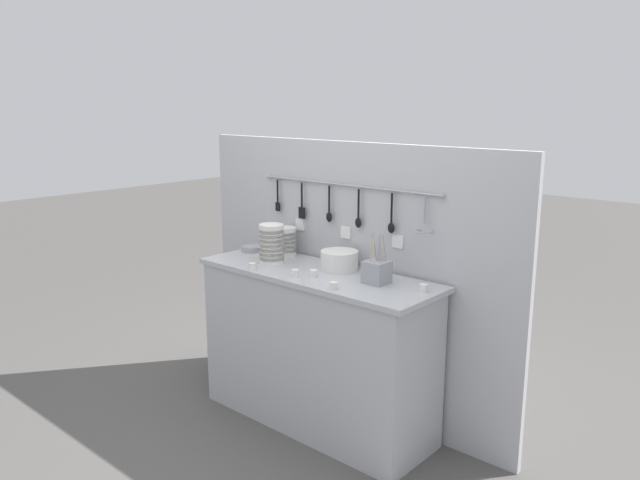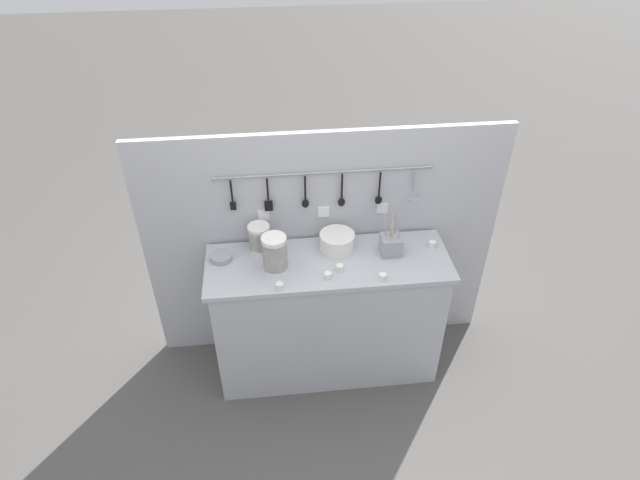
{
  "view_description": "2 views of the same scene",
  "coord_description": "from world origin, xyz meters",
  "px_view_note": "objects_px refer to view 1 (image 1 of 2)",
  "views": [
    {
      "loc": [
        2.27,
        -2.55,
        1.88
      ],
      "look_at": [
        0.05,
        -0.03,
        1.13
      ],
      "focal_mm": 35.0,
      "sensor_mm": 36.0,
      "label": 1
    },
    {
      "loc": [
        -0.32,
        -2.47,
        2.98
      ],
      "look_at": [
        -0.05,
        0.04,
        1.07
      ],
      "focal_mm": 30.0,
      "sensor_mm": 36.0,
      "label": 2
    }
  ],
  "objects_px": {
    "plate_stack": "(339,260)",
    "steel_mixing_bowl": "(252,249)",
    "cup_front_right": "(295,273)",
    "cup_edge_near": "(423,288)",
    "cup_centre": "(313,273)",
    "cup_mid_row": "(334,286)",
    "cutlery_caddy": "(377,271)",
    "bowl_stack_tall_left": "(272,244)",
    "cup_back_left": "(253,266)",
    "bowl_stack_wide_centre": "(286,241)"
  },
  "relations": [
    {
      "from": "plate_stack",
      "to": "steel_mixing_bowl",
      "type": "relative_size",
      "value": 1.64
    },
    {
      "from": "cup_front_right",
      "to": "cup_edge_near",
      "type": "bearing_deg",
      "value": 18.28
    },
    {
      "from": "cup_front_right",
      "to": "cup_centre",
      "type": "bearing_deg",
      "value": 38.18
    },
    {
      "from": "cup_edge_near",
      "to": "plate_stack",
      "type": "bearing_deg",
      "value": 175.58
    },
    {
      "from": "plate_stack",
      "to": "cup_centre",
      "type": "bearing_deg",
      "value": -93.24
    },
    {
      "from": "cup_mid_row",
      "to": "cup_centre",
      "type": "xyz_separation_m",
      "value": [
        -0.24,
        0.11,
        0.0
      ]
    },
    {
      "from": "cup_front_right",
      "to": "cup_edge_near",
      "type": "xyz_separation_m",
      "value": [
        0.68,
        0.23,
        0.0
      ]
    },
    {
      "from": "steel_mixing_bowl",
      "to": "cutlery_caddy",
      "type": "bearing_deg",
      "value": -2.54
    },
    {
      "from": "cup_mid_row",
      "to": "cup_centre",
      "type": "bearing_deg",
      "value": 155.54
    },
    {
      "from": "bowl_stack_tall_left",
      "to": "cup_edge_near",
      "type": "distance_m",
      "value": 0.99
    },
    {
      "from": "cup_centre",
      "to": "cup_back_left",
      "type": "distance_m",
      "value": 0.38
    },
    {
      "from": "cutlery_caddy",
      "to": "cup_back_left",
      "type": "distance_m",
      "value": 0.74
    },
    {
      "from": "bowl_stack_wide_centre",
      "to": "cutlery_caddy",
      "type": "relative_size",
      "value": 0.64
    },
    {
      "from": "cup_front_right",
      "to": "cup_edge_near",
      "type": "height_order",
      "value": "same"
    },
    {
      "from": "cup_mid_row",
      "to": "cup_back_left",
      "type": "distance_m",
      "value": 0.6
    },
    {
      "from": "bowl_stack_tall_left",
      "to": "plate_stack",
      "type": "distance_m",
      "value": 0.43
    },
    {
      "from": "cup_mid_row",
      "to": "cup_back_left",
      "type": "height_order",
      "value": "same"
    },
    {
      "from": "steel_mixing_bowl",
      "to": "cutlery_caddy",
      "type": "distance_m",
      "value": 1.03
    },
    {
      "from": "steel_mixing_bowl",
      "to": "cup_edge_near",
      "type": "bearing_deg",
      "value": -0.7
    },
    {
      "from": "cutlery_caddy",
      "to": "cup_edge_near",
      "type": "bearing_deg",
      "value": 6.2
    },
    {
      "from": "cup_centre",
      "to": "cup_back_left",
      "type": "height_order",
      "value": "same"
    },
    {
      "from": "cup_centre",
      "to": "plate_stack",
      "type": "bearing_deg",
      "value": 86.76
    },
    {
      "from": "steel_mixing_bowl",
      "to": "cup_front_right",
      "type": "xyz_separation_m",
      "value": [
        0.62,
        -0.24,
        0.0
      ]
    },
    {
      "from": "plate_stack",
      "to": "cutlery_caddy",
      "type": "height_order",
      "value": "cutlery_caddy"
    },
    {
      "from": "cup_back_left",
      "to": "cutlery_caddy",
      "type": "bearing_deg",
      "value": 20.32
    },
    {
      "from": "bowl_stack_tall_left",
      "to": "cup_front_right",
      "type": "bearing_deg",
      "value": -20.26
    },
    {
      "from": "bowl_stack_tall_left",
      "to": "steel_mixing_bowl",
      "type": "height_order",
      "value": "bowl_stack_tall_left"
    },
    {
      "from": "bowl_stack_wide_centre",
      "to": "cup_back_left",
      "type": "xyz_separation_m",
      "value": [
        0.1,
        -0.38,
        -0.07
      ]
    },
    {
      "from": "cup_mid_row",
      "to": "cup_back_left",
      "type": "relative_size",
      "value": 1.0
    },
    {
      "from": "steel_mixing_bowl",
      "to": "cup_centre",
      "type": "relative_size",
      "value": 3.05
    },
    {
      "from": "cup_mid_row",
      "to": "plate_stack",
      "type": "bearing_deg",
      "value": 125.2
    },
    {
      "from": "plate_stack",
      "to": "cup_back_left",
      "type": "xyz_separation_m",
      "value": [
        -0.37,
        -0.33,
        -0.04
      ]
    },
    {
      "from": "bowl_stack_tall_left",
      "to": "steel_mixing_bowl",
      "type": "xyz_separation_m",
      "value": [
        -0.32,
        0.13,
        -0.1
      ]
    },
    {
      "from": "plate_stack",
      "to": "cup_edge_near",
      "type": "xyz_separation_m",
      "value": [
        0.59,
        -0.05,
        -0.04
      ]
    },
    {
      "from": "steel_mixing_bowl",
      "to": "cup_edge_near",
      "type": "distance_m",
      "value": 1.3
    },
    {
      "from": "cup_centre",
      "to": "bowl_stack_tall_left",
      "type": "bearing_deg",
      "value": 172.78
    },
    {
      "from": "cutlery_caddy",
      "to": "cup_centre",
      "type": "relative_size",
      "value": 6.44
    },
    {
      "from": "bowl_stack_tall_left",
      "to": "steel_mixing_bowl",
      "type": "bearing_deg",
      "value": 157.71
    },
    {
      "from": "bowl_stack_tall_left",
      "to": "cup_edge_near",
      "type": "xyz_separation_m",
      "value": [
        0.98,
        0.12,
        -0.1
      ]
    },
    {
      "from": "cup_mid_row",
      "to": "cup_front_right",
      "type": "bearing_deg",
      "value": 171.84
    },
    {
      "from": "bowl_stack_wide_centre",
      "to": "cup_back_left",
      "type": "relative_size",
      "value": 4.12
    },
    {
      "from": "plate_stack",
      "to": "cup_front_right",
      "type": "height_order",
      "value": "plate_stack"
    },
    {
      "from": "plate_stack",
      "to": "steel_mixing_bowl",
      "type": "height_order",
      "value": "plate_stack"
    },
    {
      "from": "cup_edge_near",
      "to": "cup_front_right",
      "type": "bearing_deg",
      "value": -161.72
    },
    {
      "from": "bowl_stack_wide_centre",
      "to": "bowl_stack_tall_left",
      "type": "height_order",
      "value": "bowl_stack_tall_left"
    },
    {
      "from": "bowl_stack_wide_centre",
      "to": "cup_edge_near",
      "type": "bearing_deg",
      "value": -4.81
    },
    {
      "from": "steel_mixing_bowl",
      "to": "cup_front_right",
      "type": "relative_size",
      "value": 3.05
    },
    {
      "from": "bowl_stack_wide_centre",
      "to": "bowl_stack_tall_left",
      "type": "relative_size",
      "value": 0.75
    },
    {
      "from": "cup_mid_row",
      "to": "bowl_stack_tall_left",
      "type": "bearing_deg",
      "value": 165.8
    },
    {
      "from": "bowl_stack_tall_left",
      "to": "cup_centre",
      "type": "bearing_deg",
      "value": -7.22
    }
  ]
}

